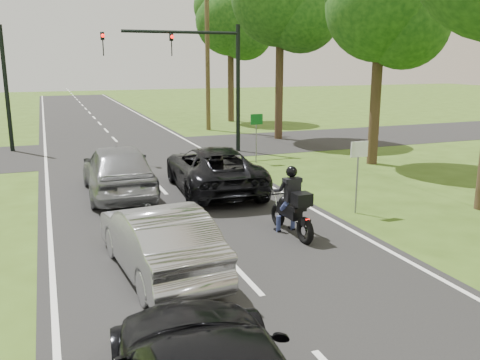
% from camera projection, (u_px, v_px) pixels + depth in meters
% --- Properties ---
extents(ground, '(140.00, 140.00, 0.00)m').
position_uv_depth(ground, '(243.00, 276.00, 10.51)').
color(ground, '#364E16').
rests_on(ground, ground).
extents(road, '(8.00, 100.00, 0.01)m').
position_uv_depth(road, '(149.00, 176.00, 19.60)').
color(road, black).
rests_on(road, ground).
extents(cross_road, '(60.00, 7.00, 0.01)m').
position_uv_depth(cross_road, '(125.00, 151.00, 25.05)').
color(cross_road, black).
rests_on(cross_road, ground).
extents(motorcycle_rider, '(0.60, 2.11, 1.82)m').
position_uv_depth(motorcycle_rider, '(293.00, 208.00, 12.83)').
color(motorcycle_rider, black).
rests_on(motorcycle_rider, ground).
extents(dark_suv, '(2.94, 5.69, 1.53)m').
position_uv_depth(dark_suv, '(213.00, 169.00, 17.22)').
color(dark_suv, black).
rests_on(dark_suv, road).
extents(silver_sedan, '(1.96, 4.57, 1.46)m').
position_uv_depth(silver_sedan, '(158.00, 239.00, 10.53)').
color(silver_sedan, '#A4A4A8').
rests_on(silver_sedan, road).
extents(silver_suv, '(2.14, 5.15, 1.74)m').
position_uv_depth(silver_suv, '(118.00, 169.00, 16.61)').
color(silver_suv, gray).
rests_on(silver_suv, road).
extents(traffic_signal, '(6.38, 0.44, 6.00)m').
position_uv_depth(traffic_signal, '(200.00, 65.00, 23.45)').
color(traffic_signal, black).
rests_on(traffic_signal, ground).
extents(signal_pole_far, '(0.20, 0.20, 6.00)m').
position_uv_depth(signal_pole_far, '(6.00, 89.00, 24.36)').
color(signal_pole_far, black).
rests_on(signal_pole_far, ground).
extents(utility_pole_far, '(1.60, 0.28, 10.00)m').
position_uv_depth(utility_pole_far, '(207.00, 48.00, 31.50)').
color(utility_pole_far, brown).
rests_on(utility_pole_far, ground).
extents(sign_white, '(0.55, 0.07, 2.12)m').
position_uv_depth(sign_white, '(359.00, 160.00, 14.49)').
color(sign_white, slate).
rests_on(sign_white, ground).
extents(sign_green, '(0.55, 0.07, 2.12)m').
position_uv_depth(sign_green, '(256.00, 126.00, 21.83)').
color(sign_green, slate).
rests_on(sign_green, ground).
extents(tree_row_c, '(4.80, 4.65, 8.76)m').
position_uv_depth(tree_row_c, '(389.00, 13.00, 20.48)').
color(tree_row_c, '#332316').
rests_on(tree_row_c, ground).
extents(tree_row_d, '(5.76, 5.58, 10.45)m').
position_uv_depth(tree_row_d, '(288.00, 2.00, 27.21)').
color(tree_row_d, '#332316').
rests_on(tree_row_d, ground).
extents(tree_row_e, '(5.28, 5.12, 9.61)m').
position_uv_depth(tree_row_e, '(235.00, 24.00, 35.67)').
color(tree_row_e, '#332316').
rests_on(tree_row_e, ground).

